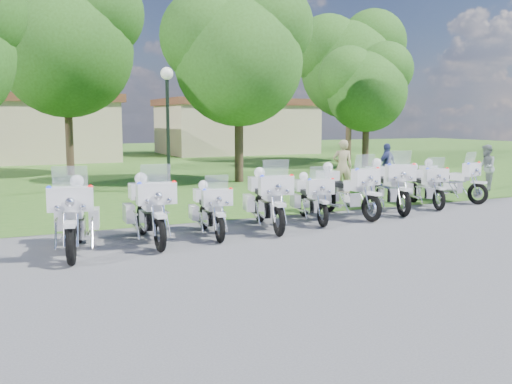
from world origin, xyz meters
name	(u,v)px	position (x,y,z in m)	size (l,w,h in m)	color
ground	(313,240)	(0.00, 0.00, 0.00)	(100.00, 100.00, 0.00)	#535358
grass_lawn	(98,160)	(0.00, 27.00, 0.00)	(100.00, 48.00, 0.01)	#356821
motorcycle_0	(75,215)	(-4.82, 1.02, 0.74)	(1.20, 2.60, 1.77)	black
motorcycle_1	(149,208)	(-3.27, 1.35, 0.72)	(0.91, 2.57, 1.72)	black
motorcycle_2	(210,209)	(-1.83, 1.46, 0.60)	(0.86, 2.12, 1.43)	black
motorcycle_3	(267,198)	(-0.29, 1.66, 0.71)	(1.16, 2.51, 1.71)	black
motorcycle_4	(311,197)	(1.15, 2.03, 0.61)	(1.01, 2.16, 1.47)	black
motorcycle_5	(345,190)	(2.38, 2.30, 0.72)	(0.96, 2.55, 1.71)	black
motorcycle_6	(387,185)	(3.98, 2.56, 0.74)	(1.27, 2.58, 1.77)	black
motorcycle_7	(424,185)	(5.57, 2.83, 0.63)	(1.10, 2.21, 1.52)	black
motorcycle_8	(449,180)	(6.97, 3.28, 0.67)	(1.20, 2.33, 1.60)	black
lamp_post	(167,99)	(-0.57, 8.97, 3.30)	(0.44, 0.44, 4.39)	black
tree_1	(64,37)	(-2.94, 17.26, 6.29)	(7.13, 6.08, 9.51)	#38281C
tree_2	(237,49)	(3.08, 11.32, 5.42)	(6.15, 5.24, 8.19)	#38281C
tree_3	(366,84)	(12.37, 15.31, 4.48)	(5.09, 4.34, 6.78)	#38281C
tree_4	(349,61)	(14.03, 19.42, 6.16)	(6.98, 5.96, 9.31)	#38281C
building_east	(236,126)	(11.00, 30.00, 2.07)	(11.44, 7.28, 4.10)	#C2AE8C
bystander_a	(342,167)	(4.94, 6.30, 0.94)	(0.69, 0.45, 1.89)	tan
bystander_b	(486,168)	(10.13, 4.73, 0.84)	(0.82, 0.64, 1.68)	gray
bystander_c	(387,165)	(7.63, 7.25, 0.84)	(0.98, 0.41, 1.68)	navy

